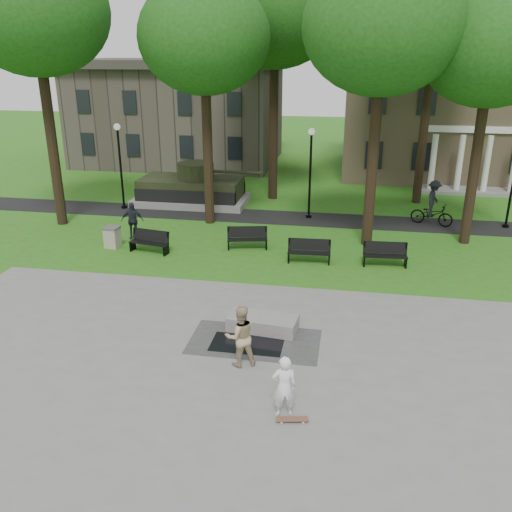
{
  "coord_description": "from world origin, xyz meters",
  "views": [
    {
      "loc": [
        2.57,
        -15.72,
        8.42
      ],
      "look_at": [
        -0.63,
        2.44,
        1.4
      ],
      "focal_mm": 38.0,
      "sensor_mm": 36.0,
      "label": 1
    }
  ],
  "objects_px": {
    "concrete_block": "(263,323)",
    "skateboarder": "(284,387)",
    "friend_watching": "(240,336)",
    "cyclist": "(433,207)",
    "park_bench_0": "(149,241)",
    "trash_bin": "(112,237)"
  },
  "relations": [
    {
      "from": "skateboarder",
      "to": "trash_bin",
      "type": "height_order",
      "value": "skateboarder"
    },
    {
      "from": "cyclist",
      "to": "park_bench_0",
      "type": "bearing_deg",
      "value": 136.63
    },
    {
      "from": "concrete_block",
      "to": "skateboarder",
      "type": "height_order",
      "value": "skateboarder"
    },
    {
      "from": "cyclist",
      "to": "skateboarder",
      "type": "bearing_deg",
      "value": -177.8
    },
    {
      "from": "cyclist",
      "to": "friend_watching",
      "type": "bearing_deg",
      "value": 174.92
    },
    {
      "from": "skateboarder",
      "to": "park_bench_0",
      "type": "bearing_deg",
      "value": -68.66
    },
    {
      "from": "skateboarder",
      "to": "friend_watching",
      "type": "relative_size",
      "value": 0.91
    },
    {
      "from": "cyclist",
      "to": "park_bench_0",
      "type": "distance_m",
      "value": 14.32
    },
    {
      "from": "park_bench_0",
      "to": "trash_bin",
      "type": "distance_m",
      "value": 1.92
    },
    {
      "from": "friend_watching",
      "to": "skateboarder",
      "type": "bearing_deg",
      "value": 101.31
    },
    {
      "from": "concrete_block",
      "to": "trash_bin",
      "type": "bearing_deg",
      "value": 140.79
    },
    {
      "from": "friend_watching",
      "to": "park_bench_0",
      "type": "distance_m",
      "value": 10.23
    },
    {
      "from": "concrete_block",
      "to": "skateboarder",
      "type": "distance_m",
      "value": 4.46
    },
    {
      "from": "concrete_block",
      "to": "friend_watching",
      "type": "xyz_separation_m",
      "value": [
        -0.28,
        -2.18,
        0.69
      ]
    },
    {
      "from": "cyclist",
      "to": "trash_bin",
      "type": "xyz_separation_m",
      "value": [
        -14.72,
        -6.03,
        -0.46
      ]
    },
    {
      "from": "friend_watching",
      "to": "cyclist",
      "type": "relative_size",
      "value": 0.79
    },
    {
      "from": "trash_bin",
      "to": "friend_watching",
      "type": "bearing_deg",
      "value": -48.41
    },
    {
      "from": "skateboarder",
      "to": "trash_bin",
      "type": "relative_size",
      "value": 1.72
    },
    {
      "from": "concrete_block",
      "to": "friend_watching",
      "type": "distance_m",
      "value": 2.3
    },
    {
      "from": "concrete_block",
      "to": "trash_bin",
      "type": "xyz_separation_m",
      "value": [
        -8.0,
        6.53,
        0.24
      ]
    },
    {
      "from": "skateboarder",
      "to": "friend_watching",
      "type": "height_order",
      "value": "friend_watching"
    },
    {
      "from": "concrete_block",
      "to": "skateboarder",
      "type": "xyz_separation_m",
      "value": [
        1.22,
        -4.25,
        0.6
      ]
    }
  ]
}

